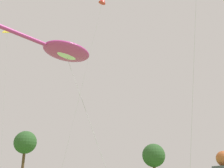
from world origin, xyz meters
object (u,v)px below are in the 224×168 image
(small_kite_box_yellow, at_px, (103,1))
(tree_pine_center, at_px, (154,155))
(small_kite_delta_white, at_px, (7,38))
(tree_oak_right, at_px, (25,143))
(big_show_kite, at_px, (65,51))

(small_kite_box_yellow, distance_m, tree_pine_center, 43.41)
(small_kite_delta_white, relative_size, tree_oak_right, 2.10)
(small_kite_delta_white, xyz_separation_m, tree_oak_right, (4.63, 19.91, -10.70))
(big_show_kite, xyz_separation_m, small_kite_box_yellow, (6.12, 8.88, 12.89))
(tree_pine_center, bearing_deg, tree_oak_right, -167.49)
(small_kite_delta_white, height_order, tree_oak_right, small_kite_delta_white)
(tree_oak_right, bearing_deg, small_kite_delta_white, -103.09)
(big_show_kite, distance_m, tree_oak_right, 33.10)
(tree_pine_center, bearing_deg, small_kite_delta_white, -143.28)
(small_kite_delta_white, bearing_deg, tree_pine_center, 134.65)
(small_kite_delta_white, bearing_deg, small_kite_box_yellow, 77.98)
(small_kite_box_yellow, height_order, tree_oak_right, small_kite_box_yellow)
(small_kite_box_yellow, distance_m, tree_oak_right, 29.92)
(small_kite_delta_white, height_order, small_kite_box_yellow, small_kite_box_yellow)
(big_show_kite, height_order, small_kite_box_yellow, small_kite_box_yellow)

